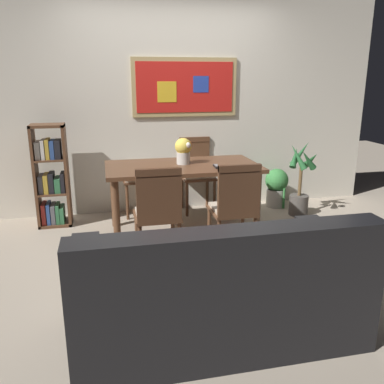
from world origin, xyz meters
TOP-DOWN VIEW (x-y plane):
  - ground_plane at (0.00, 0.00)m, footprint 12.00×12.00m
  - wall_back_with_painting at (0.00, 1.49)m, footprint 5.20×0.14m
  - dining_table at (-0.04, 0.60)m, footprint 1.59×0.83m
  - dining_chair_near_left at (-0.41, -0.16)m, footprint 0.40×0.41m
  - dining_chair_far_left at (-0.43, 1.38)m, footprint 0.40×0.41m
  - dining_chair_near_right at (0.29, -0.16)m, footprint 0.40×0.41m
  - dining_chair_far_right at (0.27, 1.34)m, footprint 0.40×0.41m
  - leather_couch at (-0.19, -1.29)m, footprint 1.80×0.84m
  - bookshelf at (-1.43, 1.14)m, footprint 0.36×0.28m
  - potted_ivy at (1.32, 1.23)m, footprint 0.30×0.30m
  - potted_palm at (1.45, 0.85)m, footprint 0.37×0.36m
  - flower_vase at (-0.02, 0.65)m, footprint 0.18×0.18m
  - tv_remote at (0.27, 0.40)m, footprint 0.05×0.16m

SIDE VIEW (x-z plane):
  - ground_plane at x=0.00m, z-range 0.00..0.00m
  - potted_ivy at x=1.32m, z-range 0.02..0.51m
  - leather_couch at x=-0.19m, z-range -0.11..0.73m
  - potted_palm at x=1.45m, z-range -0.08..0.82m
  - bookshelf at x=-1.43m, z-range -0.04..1.11m
  - dining_chair_near_left at x=-0.41m, z-range 0.08..0.99m
  - dining_chair_far_left at x=-0.43m, z-range 0.08..0.99m
  - dining_chair_near_right at x=0.29m, z-range 0.08..0.99m
  - dining_chair_far_right at x=0.27m, z-range 0.08..0.99m
  - dining_table at x=-0.04m, z-range 0.28..1.02m
  - tv_remote at x=0.27m, z-range 0.74..0.77m
  - flower_vase at x=-0.02m, z-range 0.76..1.03m
  - wall_back_with_painting at x=0.00m, z-range 0.00..2.60m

